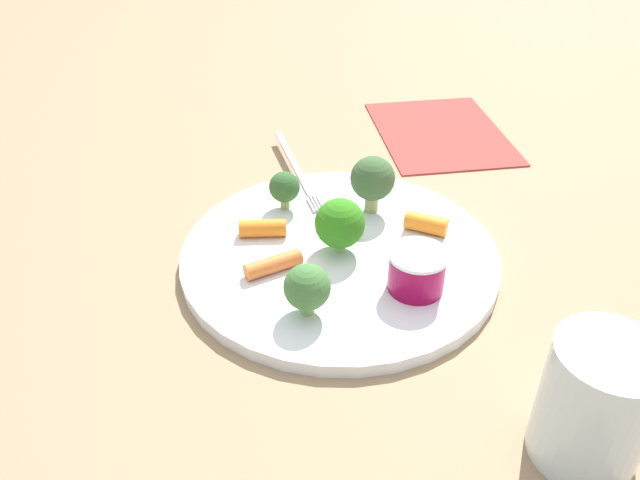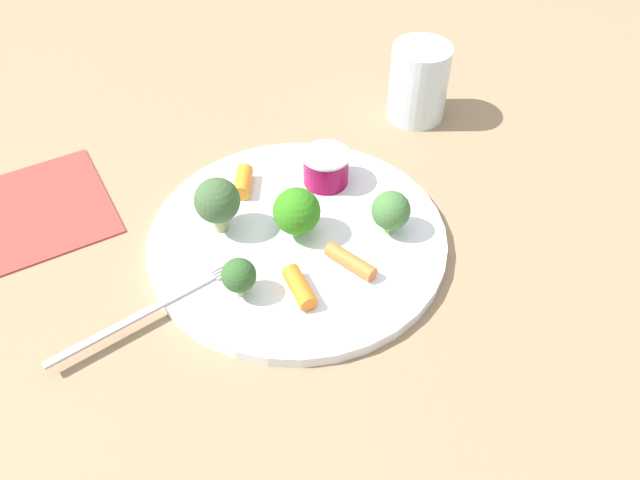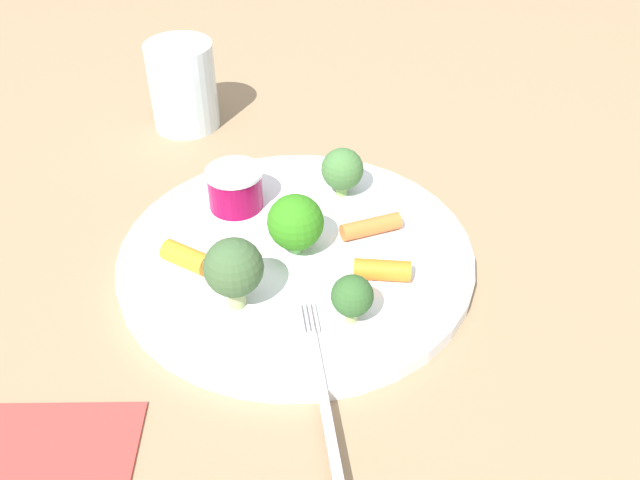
{
  "view_description": "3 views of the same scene",
  "coord_description": "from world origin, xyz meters",
  "px_view_note": "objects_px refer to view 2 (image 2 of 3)",
  "views": [
    {
      "loc": [
        0.45,
        0.13,
        0.35
      ],
      "look_at": [
        0.01,
        -0.02,
        0.02
      ],
      "focal_mm": 35.78,
      "sensor_mm": 36.0,
      "label": 1
    },
    {
      "loc": [
        -0.0,
        -0.42,
        0.44
      ],
      "look_at": [
        0.02,
        -0.02,
        0.02
      ],
      "focal_mm": 34.99,
      "sensor_mm": 36.0,
      "label": 2
    },
    {
      "loc": [
        -0.37,
        -0.2,
        0.37
      ],
      "look_at": [
        0.01,
        -0.01,
        0.02
      ],
      "focal_mm": 38.86,
      "sensor_mm": 36.0,
      "label": 3
    }
  ],
  "objects_px": {
    "broccoli_floret_0": "(242,276)",
    "napkin": "(10,219)",
    "drinking_glass": "(421,82)",
    "plate": "(301,238)",
    "broccoli_floret_1": "(295,208)",
    "broccoli_floret_3": "(220,201)",
    "fork": "(156,308)",
    "sauce_cup": "(329,168)",
    "broccoli_floret_2": "(394,210)",
    "carrot_stick_2": "(354,261)",
    "carrot_stick_0": "(246,182)",
    "carrot_stick_1": "(308,287)"
  },
  "relations": [
    {
      "from": "broccoli_floret_0",
      "to": "napkin",
      "type": "height_order",
      "value": "broccoli_floret_0"
    },
    {
      "from": "plate",
      "to": "carrot_stick_1",
      "type": "distance_m",
      "value": 0.08
    },
    {
      "from": "broccoli_floret_2",
      "to": "napkin",
      "type": "height_order",
      "value": "broccoli_floret_2"
    },
    {
      "from": "broccoli_floret_3",
      "to": "broccoli_floret_0",
      "type": "bearing_deg",
      "value": -74.95
    },
    {
      "from": "sauce_cup",
      "to": "broccoli_floret_3",
      "type": "height_order",
      "value": "broccoli_floret_3"
    },
    {
      "from": "broccoli_floret_0",
      "to": "drinking_glass",
      "type": "distance_m",
      "value": 0.34
    },
    {
      "from": "sauce_cup",
      "to": "drinking_glass",
      "type": "xyz_separation_m",
      "value": [
        0.12,
        0.13,
        0.01
      ]
    },
    {
      "from": "broccoli_floret_1",
      "to": "broccoli_floret_2",
      "type": "bearing_deg",
      "value": -1.93
    },
    {
      "from": "broccoli_floret_1",
      "to": "broccoli_floret_3",
      "type": "relative_size",
      "value": 0.89
    },
    {
      "from": "carrot_stick_0",
      "to": "plate",
      "type": "bearing_deg",
      "value": -51.78
    },
    {
      "from": "broccoli_floret_0",
      "to": "napkin",
      "type": "bearing_deg",
      "value": 154.11
    },
    {
      "from": "plate",
      "to": "napkin",
      "type": "xyz_separation_m",
      "value": [
        -0.29,
        0.04,
        -0.0
      ]
    },
    {
      "from": "broccoli_floret_0",
      "to": "broccoli_floret_1",
      "type": "bearing_deg",
      "value": 58.6
    },
    {
      "from": "broccoli_floret_0",
      "to": "fork",
      "type": "bearing_deg",
      "value": -169.2
    },
    {
      "from": "broccoli_floret_2",
      "to": "broccoli_floret_1",
      "type": "bearing_deg",
      "value": 178.07
    },
    {
      "from": "broccoli_floret_0",
      "to": "broccoli_floret_2",
      "type": "xyz_separation_m",
      "value": [
        0.14,
        0.07,
        0.0
      ]
    },
    {
      "from": "fork",
      "to": "carrot_stick_0",
      "type": "bearing_deg",
      "value": 64.95
    },
    {
      "from": "carrot_stick_2",
      "to": "drinking_glass",
      "type": "bearing_deg",
      "value": 68.36
    },
    {
      "from": "broccoli_floret_2",
      "to": "broccoli_floret_3",
      "type": "bearing_deg",
      "value": 176.73
    },
    {
      "from": "broccoli_floret_1",
      "to": "drinking_glass",
      "type": "xyz_separation_m",
      "value": [
        0.15,
        0.2,
        0.0
      ]
    },
    {
      "from": "broccoli_floret_3",
      "to": "drinking_glass",
      "type": "xyz_separation_m",
      "value": [
        0.22,
        0.2,
        -0.0
      ]
    },
    {
      "from": "plate",
      "to": "broccoli_floret_2",
      "type": "distance_m",
      "value": 0.09
    },
    {
      "from": "fork",
      "to": "drinking_glass",
      "type": "distance_m",
      "value": 0.4
    },
    {
      "from": "sauce_cup",
      "to": "broccoli_floret_0",
      "type": "height_order",
      "value": "broccoli_floret_0"
    },
    {
      "from": "plate",
      "to": "carrot_stick_1",
      "type": "relative_size",
      "value": 6.61
    },
    {
      "from": "fork",
      "to": "broccoli_floret_2",
      "type": "bearing_deg",
      "value": 22.18
    },
    {
      "from": "broccoli_floret_0",
      "to": "drinking_glass",
      "type": "height_order",
      "value": "drinking_glass"
    },
    {
      "from": "sauce_cup",
      "to": "broccoli_floret_0",
      "type": "distance_m",
      "value": 0.17
    },
    {
      "from": "broccoli_floret_2",
      "to": "carrot_stick_2",
      "type": "distance_m",
      "value": 0.06
    },
    {
      "from": "broccoli_floret_1",
      "to": "napkin",
      "type": "distance_m",
      "value": 0.29
    },
    {
      "from": "broccoli_floret_3",
      "to": "carrot_stick_1",
      "type": "bearing_deg",
      "value": -47.44
    },
    {
      "from": "broccoli_floret_0",
      "to": "broccoli_floret_3",
      "type": "bearing_deg",
      "value": 105.05
    },
    {
      "from": "napkin",
      "to": "carrot_stick_0",
      "type": "bearing_deg",
      "value": 5.61
    },
    {
      "from": "broccoli_floret_1",
      "to": "carrot_stick_0",
      "type": "xyz_separation_m",
      "value": [
        -0.05,
        0.06,
        -0.02
      ]
    },
    {
      "from": "plate",
      "to": "carrot_stick_2",
      "type": "distance_m",
      "value": 0.07
    },
    {
      "from": "plate",
      "to": "napkin",
      "type": "relative_size",
      "value": 1.45
    },
    {
      "from": "broccoli_floret_0",
      "to": "carrot_stick_2",
      "type": "xyz_separation_m",
      "value": [
        0.1,
        0.03,
        -0.02
      ]
    },
    {
      "from": "carrot_stick_0",
      "to": "drinking_glass",
      "type": "bearing_deg",
      "value": 34.67
    },
    {
      "from": "plate",
      "to": "broccoli_floret_1",
      "type": "height_order",
      "value": "broccoli_floret_1"
    },
    {
      "from": "plate",
      "to": "broccoli_floret_0",
      "type": "xyz_separation_m",
      "value": [
        -0.05,
        -0.07,
        0.03
      ]
    },
    {
      "from": "broccoli_floret_3",
      "to": "fork",
      "type": "xyz_separation_m",
      "value": [
        -0.05,
        -0.1,
        -0.03
      ]
    },
    {
      "from": "broccoli_floret_2",
      "to": "carrot_stick_1",
      "type": "distance_m",
      "value": 0.11
    },
    {
      "from": "plate",
      "to": "drinking_glass",
      "type": "height_order",
      "value": "drinking_glass"
    },
    {
      "from": "drinking_glass",
      "to": "napkin",
      "type": "bearing_deg",
      "value": -159.68
    },
    {
      "from": "broccoli_floret_1",
      "to": "drinking_glass",
      "type": "relative_size",
      "value": 0.57
    },
    {
      "from": "carrot_stick_2",
      "to": "broccoli_floret_3",
      "type": "bearing_deg",
      "value": 155.02
    },
    {
      "from": "sauce_cup",
      "to": "broccoli_floret_2",
      "type": "relative_size",
      "value": 1.1
    },
    {
      "from": "broccoli_floret_3",
      "to": "napkin",
      "type": "xyz_separation_m",
      "value": [
        -0.22,
        0.03,
        -0.05
      ]
    },
    {
      "from": "carrot_stick_2",
      "to": "fork",
      "type": "bearing_deg",
      "value": -166.81
    },
    {
      "from": "fork",
      "to": "carrot_stick_2",
      "type": "bearing_deg",
      "value": 13.19
    }
  ]
}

